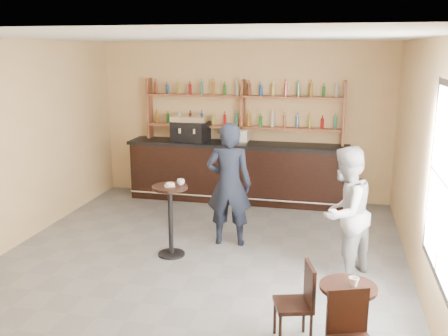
% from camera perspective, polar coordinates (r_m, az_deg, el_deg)
% --- Properties ---
extents(floor, '(7.00, 7.00, 0.00)m').
position_cam_1_polar(floor, '(7.46, -2.92, -10.72)').
color(floor, slate).
rests_on(floor, ground).
extents(ceiling, '(7.00, 7.00, 0.00)m').
position_cam_1_polar(ceiling, '(6.80, -3.25, 14.68)').
color(ceiling, white).
rests_on(ceiling, wall_back).
extents(wall_back, '(7.00, 0.00, 7.00)m').
position_cam_1_polar(wall_back, '(10.31, 2.27, 5.37)').
color(wall_back, tan).
rests_on(wall_back, floor).
extents(wall_front, '(7.00, 0.00, 7.00)m').
position_cam_1_polar(wall_front, '(3.86, -17.63, -9.39)').
color(wall_front, tan).
rests_on(wall_front, floor).
extents(wall_left, '(0.00, 7.00, 7.00)m').
position_cam_1_polar(wall_left, '(8.28, -23.48, 2.24)').
color(wall_left, tan).
rests_on(wall_left, floor).
extents(wall_right, '(0.00, 7.00, 7.00)m').
position_cam_1_polar(wall_right, '(6.79, 22.07, 0.10)').
color(wall_right, tan).
rests_on(wall_right, floor).
extents(window_pane, '(0.00, 2.00, 2.00)m').
position_cam_1_polar(window_pane, '(5.62, 23.93, -1.67)').
color(window_pane, white).
rests_on(window_pane, wall_right).
extents(window_frame, '(0.04, 1.70, 2.10)m').
position_cam_1_polar(window_frame, '(5.62, 23.87, -1.66)').
color(window_frame, black).
rests_on(window_frame, wall_right).
extents(shelf_unit, '(4.00, 0.26, 1.40)m').
position_cam_1_polar(shelf_unit, '(10.16, 2.14, 6.44)').
color(shelf_unit, brown).
rests_on(shelf_unit, wall_back).
extents(liquor_bottles, '(3.68, 0.10, 1.00)m').
position_cam_1_polar(liquor_bottles, '(10.14, 2.15, 7.40)').
color(liquor_bottles, '#8C5919').
rests_on(liquor_bottles, shelf_unit).
extents(bar_counter, '(4.46, 0.87, 1.21)m').
position_cam_1_polar(bar_counter, '(10.18, 1.48, -0.45)').
color(bar_counter, black).
rests_on(bar_counter, floor).
extents(espresso_machine, '(0.78, 0.57, 0.51)m').
position_cam_1_polar(espresso_machine, '(10.24, -3.86, 4.51)').
color(espresso_machine, black).
rests_on(espresso_machine, bar_counter).
extents(pastry_case, '(0.49, 0.42, 0.27)m').
position_cam_1_polar(pastry_case, '(10.02, 1.61, 3.64)').
color(pastry_case, silver).
rests_on(pastry_case, bar_counter).
extents(pedestal_table, '(0.66, 0.66, 1.09)m').
position_cam_1_polar(pedestal_table, '(7.54, -6.12, -6.05)').
color(pedestal_table, black).
rests_on(pedestal_table, floor).
extents(napkin, '(0.19, 0.19, 0.00)m').
position_cam_1_polar(napkin, '(7.38, -6.23, -2.06)').
color(napkin, white).
rests_on(napkin, pedestal_table).
extents(donut, '(0.18, 0.18, 0.05)m').
position_cam_1_polar(donut, '(7.36, -6.18, -1.89)').
color(donut, '#C77948').
rests_on(donut, napkin).
extents(cup_pedestal, '(0.12, 0.12, 0.09)m').
position_cam_1_polar(cup_pedestal, '(7.42, -4.96, -1.61)').
color(cup_pedestal, white).
rests_on(cup_pedestal, pedestal_table).
extents(man_main, '(0.75, 0.53, 1.96)m').
position_cam_1_polar(man_main, '(7.82, 0.57, -1.89)').
color(man_main, black).
rests_on(man_main, floor).
extents(cafe_table, '(0.61, 0.61, 0.73)m').
position_cam_1_polar(cafe_table, '(5.48, 13.80, -16.36)').
color(cafe_table, black).
rests_on(cafe_table, floor).
extents(cup_cafe, '(0.14, 0.14, 0.10)m').
position_cam_1_polar(cup_cafe, '(5.29, 14.61, -12.48)').
color(cup_cafe, white).
rests_on(cup_cafe, cafe_table).
extents(chair_west, '(0.47, 0.47, 0.88)m').
position_cam_1_polar(chair_west, '(5.49, 7.89, -15.13)').
color(chair_west, black).
rests_on(chair_west, floor).
extents(patron_second, '(1.05, 1.11, 1.81)m').
position_cam_1_polar(patron_second, '(6.93, 13.62, -4.98)').
color(patron_second, '#A7A6AC').
rests_on(patron_second, floor).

